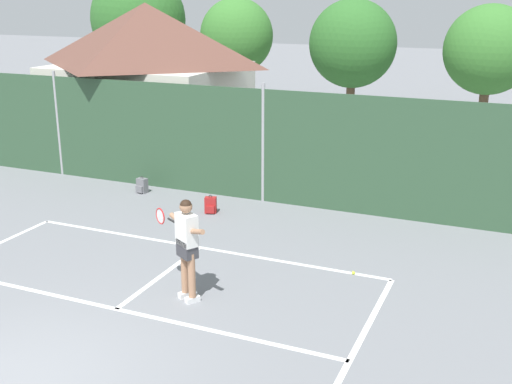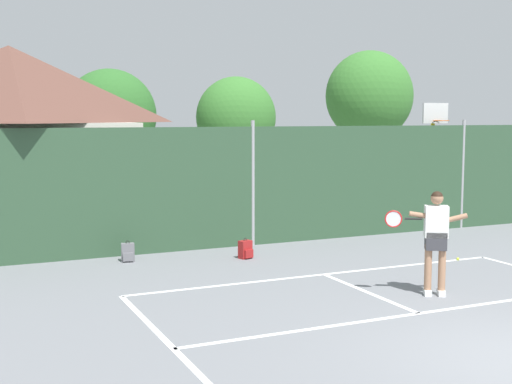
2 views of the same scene
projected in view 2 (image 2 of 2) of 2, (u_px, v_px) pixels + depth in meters
court_markings at (502, 348)px, 9.39m from camera, size 8.30×11.10×0.01m
chainlink_fence at (253, 186)px, 16.80m from camera, size 26.09×0.09×3.06m
basketball_hoop at (434, 145)px, 20.56m from camera, size 0.90×0.67×3.55m
clubhouse_building at (12, 141)px, 17.26m from camera, size 5.95×4.95×4.90m
treeline_backdrop at (100, 103)px, 26.62m from camera, size 26.70×4.09×6.28m
tennis_player at (435, 233)px, 12.06m from camera, size 1.32×0.68×1.85m
tennis_ball at (458, 259)px, 15.13m from camera, size 0.07×0.07×0.07m
backpack_grey at (128, 253)px, 15.00m from camera, size 0.31×0.28×0.46m
backpack_red at (246, 250)px, 15.33m from camera, size 0.32×0.31×0.46m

